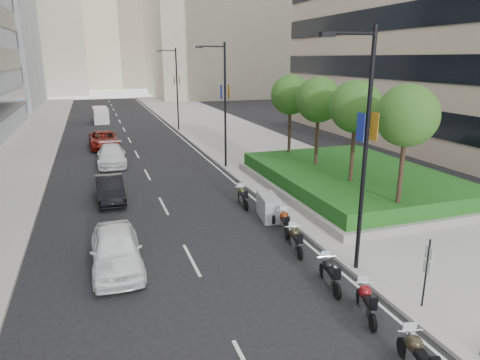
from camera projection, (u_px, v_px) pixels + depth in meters
name	position (u px, v px, depth m)	size (l,w,h in m)	color
ground	(262.00, 304.00, 14.28)	(160.00, 160.00, 0.00)	black
sidewalk_right	(235.00, 137.00, 44.35)	(10.00, 100.00, 0.15)	#9E9B93
sidewalk_left	(10.00, 150.00, 37.76)	(8.00, 100.00, 0.15)	#9E9B93
lane_edge	(185.00, 140.00, 42.71)	(0.12, 100.00, 0.01)	silver
lane_centre	(131.00, 144.00, 41.08)	(0.12, 100.00, 0.01)	silver
building_cream_right	(218.00, 8.00, 88.95)	(28.00, 24.00, 36.00)	#B7AD93
building_cream_left	(20.00, 16.00, 94.86)	(26.00, 24.00, 34.00)	#B7AD93
building_cream_centre	(109.00, 17.00, 118.76)	(30.00, 24.00, 38.00)	#B7AD93
planter	(352.00, 185.00, 26.41)	(10.00, 14.00, 0.40)	gray
hedge	(353.00, 176.00, 26.24)	(9.40, 13.40, 0.80)	#1B4C15
tree_0	(407.00, 116.00, 19.09)	(2.80, 2.80, 6.30)	#332319
tree_1	(356.00, 107.00, 22.72)	(2.80, 2.80, 6.30)	#332319
tree_2	(319.00, 100.00, 26.36)	(2.80, 2.80, 6.30)	#332319
tree_3	(291.00, 95.00, 30.00)	(2.80, 2.80, 6.30)	#332319
lamp_post_0	(362.00, 142.00, 15.09)	(2.34, 0.45, 9.00)	black
lamp_post_1	(223.00, 100.00, 30.55)	(2.34, 0.45, 9.00)	black
lamp_post_2	(176.00, 85.00, 46.91)	(2.34, 0.45, 9.00)	black
parking_sign	(426.00, 270.00, 13.56)	(0.06, 0.32, 2.50)	black
motorcycle_0	(417.00, 357.00, 10.93)	(0.75, 2.06, 1.04)	black
motorcycle_1	(366.00, 302.00, 13.48)	(0.84, 1.89, 0.98)	black
motorcycle_2	(330.00, 274.00, 15.22)	(0.67, 2.00, 1.00)	black
motorcycle_3	(295.00, 240.00, 18.07)	(0.66, 1.95, 0.98)	black
motorcycle_4	(285.00, 222.00, 19.97)	(0.79, 1.95, 0.99)	black
motorcycle_5	(268.00, 207.00, 21.76)	(1.11, 2.13, 1.23)	black
motorcycle_6	(243.00, 197.00, 23.65)	(0.68, 2.03, 1.01)	black
car_a	(116.00, 249.00, 16.53)	(1.89, 4.69, 1.60)	white
car_b	(110.00, 189.00, 24.46)	(1.49, 4.27, 1.41)	black
car_c	(112.00, 155.00, 32.78)	(2.08, 5.11, 1.48)	white
car_d	(104.00, 140.00, 38.91)	(2.51, 5.44, 1.51)	maroon
delivery_van	(101.00, 116.00, 54.22)	(1.88, 4.56, 1.89)	silver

